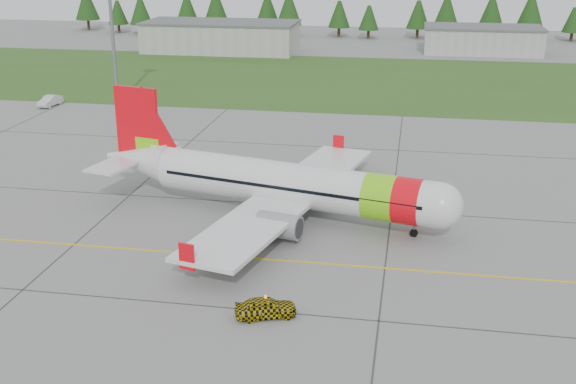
# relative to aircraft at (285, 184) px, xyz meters

# --- Properties ---
(ground) EXTENTS (320.00, 320.00, 0.00)m
(ground) POSITION_rel_aircraft_xyz_m (-0.72, -17.24, -3.00)
(ground) COLOR gray
(ground) RESTS_ON ground
(aircraft) EXTENTS (33.89, 31.83, 10.41)m
(aircraft) POSITION_rel_aircraft_xyz_m (0.00, 0.00, 0.00)
(aircraft) COLOR silver
(aircraft) RESTS_ON ground
(follow_me_car) EXTENTS (1.84, 1.99, 4.02)m
(follow_me_car) POSITION_rel_aircraft_xyz_m (1.94, -17.93, -0.99)
(follow_me_car) COLOR gold
(follow_me_car) RESTS_ON ground
(service_van) EXTENTS (1.76, 1.68, 4.64)m
(service_van) POSITION_rel_aircraft_xyz_m (-41.77, 37.32, -0.68)
(service_van) COLOR silver
(service_van) RESTS_ON ground
(grass_strip) EXTENTS (320.00, 50.00, 0.03)m
(grass_strip) POSITION_rel_aircraft_xyz_m (-0.72, 64.76, -2.99)
(grass_strip) COLOR #30561E
(grass_strip) RESTS_ON ground
(taxi_guideline) EXTENTS (120.00, 0.25, 0.02)m
(taxi_guideline) POSITION_rel_aircraft_xyz_m (-0.72, -9.24, -2.99)
(taxi_guideline) COLOR gold
(taxi_guideline) RESTS_ON ground
(hangar_west) EXTENTS (32.00, 14.00, 6.00)m
(hangar_west) POSITION_rel_aircraft_xyz_m (-30.72, 92.76, -0.00)
(hangar_west) COLOR #A8A8A3
(hangar_west) RESTS_ON ground
(hangar_east) EXTENTS (24.00, 12.00, 5.20)m
(hangar_east) POSITION_rel_aircraft_xyz_m (24.28, 100.76, -0.40)
(hangar_east) COLOR #A8A8A3
(hangar_east) RESTS_ON ground
(floodlight_mast) EXTENTS (0.50, 0.50, 20.00)m
(floodlight_mast) POSITION_rel_aircraft_xyz_m (-32.72, 40.76, 7.00)
(floodlight_mast) COLOR slate
(floodlight_mast) RESTS_ON ground
(treeline) EXTENTS (160.00, 8.00, 10.00)m
(treeline) POSITION_rel_aircraft_xyz_m (-0.72, 120.76, 2.00)
(treeline) COLOR #1C3F14
(treeline) RESTS_ON ground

